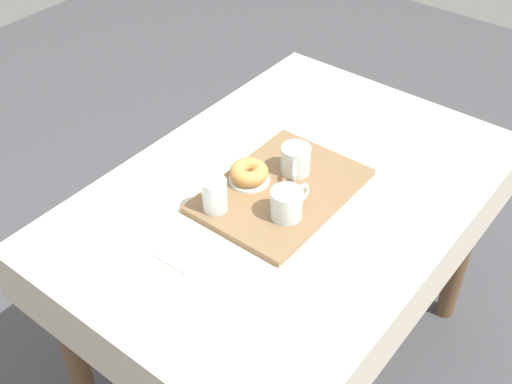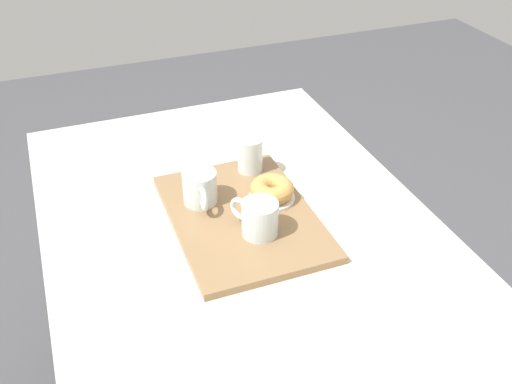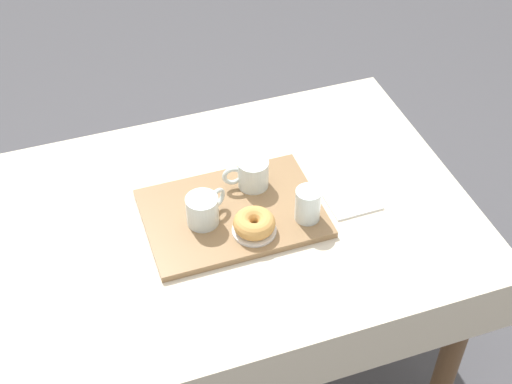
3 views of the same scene
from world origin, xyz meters
name	(u,v)px [view 2 (image 2 of 3)]	position (x,y,z in m)	size (l,w,h in m)	color
dining_table	(243,261)	(0.00, 0.00, 0.67)	(1.29, 0.88, 0.78)	beige
serving_tray	(242,217)	(-0.03, 0.01, 0.79)	(0.45, 0.32, 0.02)	olive
tea_mug_left	(259,219)	(0.05, 0.02, 0.84)	(0.11, 0.09, 0.08)	silver
tea_mug_right	(200,189)	(-0.11, -0.07, 0.84)	(0.12, 0.08, 0.08)	silver
water_glass_near	(250,156)	(-0.20, 0.09, 0.84)	(0.07, 0.07, 0.09)	silver
donut_plate_left	(272,198)	(-0.06, 0.09, 0.80)	(0.11, 0.11, 0.01)	white
sugar_donut_left	(272,189)	(-0.06, 0.09, 0.83)	(0.11, 0.11, 0.04)	tan
paper_napkin	(222,151)	(-0.34, 0.06, 0.78)	(0.13, 0.11, 0.01)	white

